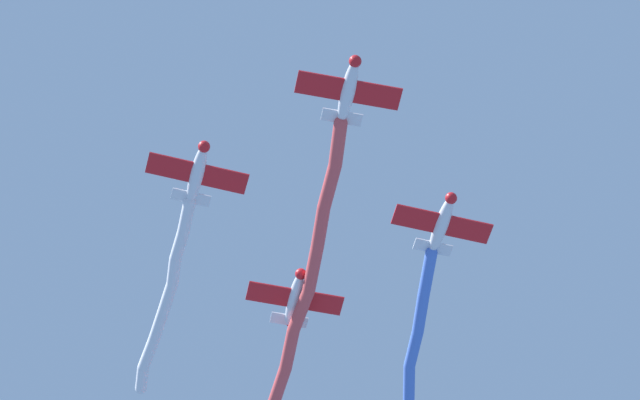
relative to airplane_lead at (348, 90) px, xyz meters
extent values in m
ellipsoid|color=white|center=(0.11, 0.00, -0.01)|extent=(4.55, 0.98, 0.93)
sphere|color=red|center=(-2.05, 0.02, -0.01)|extent=(0.80, 0.80, 0.79)
ellipsoid|color=#1E2D4C|center=(-0.46, 0.01, 0.34)|extent=(1.14, 0.63, 0.50)
cube|color=red|center=(-0.04, 0.00, -0.14)|extent=(1.62, 6.62, 0.12)
cube|color=white|center=(2.02, -0.02, 0.07)|extent=(0.90, 2.59, 0.10)
cube|color=red|center=(1.93, -0.02, 0.56)|extent=(1.03, 0.14, 1.28)
cylinder|color=#DB4C4C|center=(3.90, -0.18, -0.10)|extent=(3.15, 1.20, 0.97)
cylinder|color=#DB4C4C|center=(7.02, -0.29, -0.27)|extent=(3.30, 0.97, 1.16)
cylinder|color=#DB4C4C|center=(10.15, -0.37, -0.40)|extent=(3.13, 1.11, 0.91)
cylinder|color=#DB4C4C|center=(13.41, -0.53, -0.61)|extent=(3.58, 1.00, 1.33)
cylinder|color=#DB4C4C|center=(16.76, -0.38, -1.02)|extent=(3.47, 1.28, 1.27)
cylinder|color=#DB4C4C|center=(20.05, -0.24, -1.25)|extent=(3.36, 0.99, 0.98)
cylinder|color=#DB4C4C|center=(23.45, -0.18, -1.26)|extent=(3.56, 1.10, 0.95)
sphere|color=#DB4C4C|center=(2.38, -0.03, -0.06)|extent=(0.89, 0.89, 0.89)
sphere|color=#DB4C4C|center=(5.42, -0.33, -0.14)|extent=(0.89, 0.89, 0.89)
sphere|color=#DB4C4C|center=(8.62, -0.26, -0.41)|extent=(0.89, 0.89, 0.89)
sphere|color=#DB4C4C|center=(11.68, -0.47, -0.39)|extent=(0.89, 0.89, 0.89)
sphere|color=#DB4C4C|center=(15.13, -0.58, -0.83)|extent=(0.89, 0.89, 0.89)
sphere|color=#DB4C4C|center=(18.40, -0.18, -1.20)|extent=(0.89, 0.89, 0.89)
sphere|color=#DB4C4C|center=(21.70, -0.29, -1.29)|extent=(0.89, 0.89, 0.89)
ellipsoid|color=white|center=(8.37, -8.12, -0.41)|extent=(4.58, 1.13, 0.93)
sphere|color=red|center=(6.21, -8.22, -0.41)|extent=(0.82, 0.82, 0.79)
ellipsoid|color=#1E2D4C|center=(7.81, -8.15, -0.06)|extent=(1.16, 0.67, 0.50)
cube|color=red|center=(8.22, -8.13, -0.54)|extent=(1.84, 6.67, 0.12)
cube|color=white|center=(10.28, -8.04, -0.33)|extent=(0.98, 2.62, 0.10)
cube|color=red|center=(10.19, -8.05, 0.16)|extent=(1.04, 0.17, 1.28)
cylinder|color=#4C75DB|center=(12.21, -8.14, -0.71)|extent=(3.33, 1.05, 1.32)
cylinder|color=#4C75DB|center=(15.32, -8.43, -1.00)|extent=(3.18, 1.17, 0.90)
cylinder|color=#4C75DB|center=(18.41, -8.69, -1.03)|extent=(3.17, 0.99, 0.83)
cylinder|color=#4C75DB|center=(21.55, -9.12, -1.29)|extent=(3.44, 1.50, 1.36)
sphere|color=#4C75DB|center=(10.64, -8.03, -0.46)|extent=(0.82, 0.82, 0.82)
sphere|color=#4C75DB|center=(13.78, -8.25, -0.96)|extent=(0.82, 0.82, 0.82)
sphere|color=#4C75DB|center=(16.85, -8.61, -1.03)|extent=(0.82, 0.82, 0.82)
sphere|color=#4C75DB|center=(19.98, -8.78, -1.04)|extent=(0.82, 0.82, 0.82)
ellipsoid|color=white|center=(8.24, 8.26, 0.29)|extent=(4.59, 1.18, 0.93)
sphere|color=red|center=(6.07, 8.14, 0.29)|extent=(0.83, 0.83, 0.79)
ellipsoid|color=#1E2D4C|center=(7.67, 8.23, 0.64)|extent=(1.17, 0.68, 0.50)
cube|color=red|center=(8.08, 8.25, 0.16)|extent=(1.91, 6.68, 0.12)
cube|color=white|center=(10.14, 8.37, 0.37)|extent=(1.01, 2.62, 0.10)
cube|color=red|center=(10.05, 8.36, 0.86)|extent=(1.04, 0.18, 1.28)
cylinder|color=white|center=(11.76, 8.41, 0.35)|extent=(2.61, 0.87, 1.06)
cylinder|color=white|center=(14.26, 8.52, 0.59)|extent=(2.61, 1.02, 1.09)
cylinder|color=white|center=(16.56, 8.56, 0.75)|extent=(2.22, 0.95, 0.91)
cylinder|color=white|center=(18.83, 8.63, 0.72)|extent=(2.53, 1.09, 0.98)
cylinder|color=white|center=(21.31, 8.90, 0.64)|extent=(2.67, 1.11, 0.86)
cylinder|color=white|center=(23.87, 9.24, 0.51)|extent=(2.75, 1.23, 1.07)
cylinder|color=white|center=(26.22, 9.39, 0.50)|extent=(2.27, 0.94, 1.04)
sphere|color=white|center=(10.50, 8.39, 0.24)|extent=(0.84, 0.84, 0.84)
sphere|color=white|center=(13.02, 8.43, 0.47)|extent=(0.84, 0.84, 0.84)
sphere|color=white|center=(15.49, 8.62, 0.72)|extent=(0.84, 0.84, 0.84)
sphere|color=white|center=(17.63, 8.50, 0.78)|extent=(0.84, 0.84, 0.84)
sphere|color=white|center=(20.02, 8.76, 0.65)|extent=(0.84, 0.84, 0.84)
sphere|color=white|center=(22.59, 9.04, 0.62)|extent=(0.84, 0.84, 0.84)
sphere|color=white|center=(25.14, 9.45, 0.40)|extent=(0.84, 0.84, 0.84)
sphere|color=white|center=(27.29, 9.34, 0.60)|extent=(0.84, 0.84, 0.84)
ellipsoid|color=white|center=(16.50, 0.14, -0.21)|extent=(4.54, 0.94, 0.93)
sphere|color=red|center=(14.33, 0.13, -0.21)|extent=(0.79, 0.79, 0.79)
ellipsoid|color=#1E2D4C|center=(15.93, 0.13, 0.14)|extent=(1.14, 0.62, 0.50)
cube|color=red|center=(16.34, 0.14, -0.34)|extent=(1.57, 6.61, 0.12)
cube|color=white|center=(18.41, 0.14, -0.13)|extent=(0.87, 2.58, 0.10)
cube|color=red|center=(18.31, 0.14, 0.36)|extent=(1.03, 0.13, 1.28)
camera|label=1|loc=(-40.21, 10.23, -76.67)|focal=78.36mm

